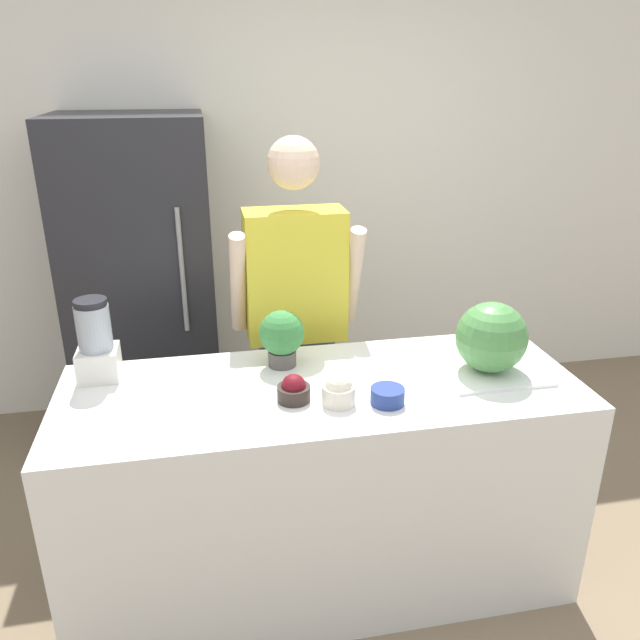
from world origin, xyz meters
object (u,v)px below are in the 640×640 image
Objects in this scene: bowl_cherries at (294,390)px; watermelon at (491,337)px; bowl_cream at (339,390)px; blender at (96,343)px; person at (296,324)px; bowl_small_blue at (387,396)px; potted_plant at (282,336)px; refrigerator at (143,286)px.

watermelon is at bearing 5.25° from bowl_cherries.
blender is at bearing 156.45° from bowl_cream.
watermelon is 2.29× the size of bowl_cream.
bowl_small_blue is (0.20, -0.79, 0.03)m from person.
potted_plant reaches higher than bowl_cream.
refrigerator is at bearing 118.93° from potted_plant.
watermelon is 2.30× the size of bowl_cherries.
bowl_small_blue is (0.93, -1.48, 0.03)m from refrigerator.
watermelon reaches higher than potted_plant.
potted_plant reaches higher than bowl_small_blue.
refrigerator is 1.10m from blender.
watermelon reaches higher than bowl_cream.
bowl_cream is (-0.62, -0.13, -0.10)m from watermelon.
refrigerator reaches higher than bowl_cherries.
bowl_cherries is at bearing -99.59° from person.
refrigerator is 1.53m from bowl_cherries.
bowl_cream is at bearing 169.71° from bowl_small_blue.
blender is (-0.85, 0.37, 0.09)m from bowl_cream.
bowl_cream is at bearing -62.25° from refrigerator.
person is 0.76m from bowl_cream.
person reaches higher than bowl_small_blue.
blender reaches higher than watermelon.
refrigerator is 1.01m from person.
bowl_cherries is 0.30m from potted_plant.
potted_plant is (0.61, -1.11, 0.12)m from refrigerator.
blender is (-0.09, -1.08, 0.14)m from refrigerator.
bowl_cherries is (-0.78, -0.07, -0.11)m from watermelon.
watermelon is at bearing -15.83° from potted_plant.
bowl_cream is 0.52× the size of potted_plant.
person reaches higher than watermelon.
person is (0.73, -0.69, -0.00)m from refrigerator.
refrigerator is at bearing 122.19° from bowl_small_blue.
refrigerator is 1.27m from potted_plant.
bowl_cherries is 0.77m from blender.
blender reaches higher than potted_plant.
bowl_cream is 0.17m from bowl_small_blue.
person reaches higher than potted_plant.
bowl_cream is at bearing -23.55° from blender.
potted_plant is at bearing 164.17° from watermelon.
watermelon is 0.79m from bowl_cherries.
watermelon is at bearing -9.45° from blender.
bowl_cream reaches higher than bowl_cherries.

